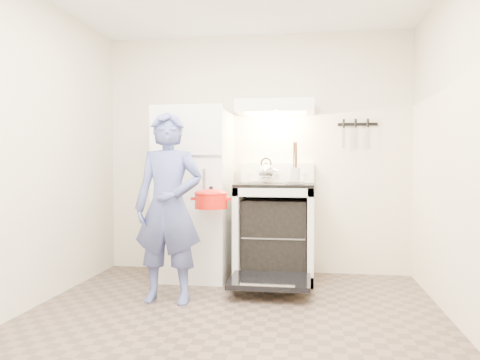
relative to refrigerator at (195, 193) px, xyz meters
name	(u,v)px	position (x,y,z in m)	size (l,w,h in m)	color
floor	(226,329)	(0.58, -1.45, -0.85)	(3.60, 3.60, 0.00)	brown
back_wall	(256,154)	(0.58, 0.35, 0.40)	(3.20, 0.02, 2.50)	beige
refrigerator	(195,193)	(0.00, 0.00, 0.00)	(0.70, 0.70, 1.70)	white
stove_body	(275,233)	(0.81, 0.02, -0.39)	(0.76, 0.65, 0.92)	white
cooktop	(275,185)	(0.81, 0.02, 0.09)	(0.76, 0.65, 0.03)	black
backsplash	(277,173)	(0.81, 0.31, 0.20)	(0.76, 0.07, 0.20)	white
oven_door	(270,281)	(0.81, -0.57, -0.72)	(0.70, 0.54, 0.04)	black
oven_rack	(275,235)	(0.81, 0.02, -0.41)	(0.60, 0.52, 0.01)	slate
range_hood	(276,107)	(0.81, 0.10, 0.86)	(0.76, 0.50, 0.12)	white
knife_strip	(357,124)	(1.63, 0.33, 0.70)	(0.40, 0.02, 0.03)	black
pizza_stone	(280,232)	(0.86, 0.10, -0.40)	(0.29, 0.29, 0.02)	#947050
tea_kettle	(266,170)	(0.71, 0.16, 0.23)	(0.21, 0.17, 0.25)	silver
utensil_jar	(295,175)	(1.01, -0.21, 0.20)	(0.09, 0.09, 0.13)	silver
person	(168,207)	(-0.01, -0.87, -0.06)	(0.57, 0.38, 1.57)	#38437F
dutch_oven	(211,201)	(0.29, -0.56, -0.03)	(0.36, 0.29, 0.23)	red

